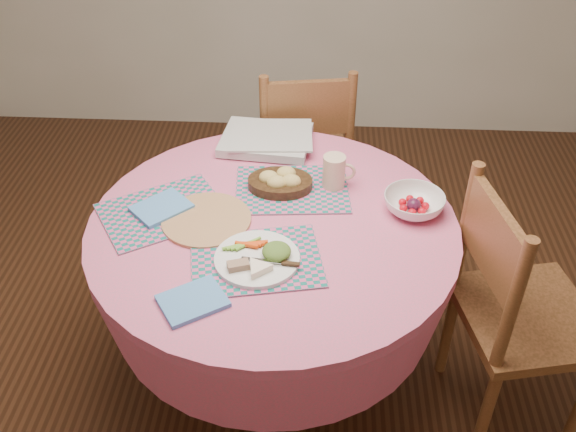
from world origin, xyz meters
name	(u,v)px	position (x,y,z in m)	size (l,w,h in m)	color
ground	(276,369)	(0.00, 0.00, 0.00)	(4.00, 4.00, 0.00)	#331C0F
dining_table	(274,266)	(0.00, 0.00, 0.56)	(1.24, 1.24, 0.75)	#CA5E83
chair_right	(514,309)	(0.82, -0.12, 0.51)	(0.52, 0.53, 0.98)	brown
chair_back	(303,154)	(0.07, 0.84, 0.50)	(0.50, 0.49, 0.96)	brown
placemat_front	(256,260)	(-0.04, -0.20, 0.75)	(0.40, 0.30, 0.01)	#126A61
placemat_left	(163,211)	(-0.38, 0.04, 0.75)	(0.40, 0.30, 0.01)	#126A61
placemat_back	(292,189)	(0.05, 0.19, 0.75)	(0.40, 0.30, 0.01)	#126A61
wicker_trivet	(206,220)	(-0.22, 0.00, 0.76)	(0.30, 0.30, 0.01)	#8C5B3C
napkin_near	(193,301)	(-0.20, -0.39, 0.76)	(0.18, 0.14, 0.01)	#4F89CB
napkin_far	(161,208)	(-0.38, 0.04, 0.76)	(0.18, 0.14, 0.01)	#4F89CB
dinner_plate	(259,258)	(-0.03, -0.20, 0.77)	(0.26, 0.26, 0.05)	white
bread_bowl	(280,181)	(0.01, 0.20, 0.78)	(0.23, 0.23, 0.08)	black
latte_mug	(335,171)	(0.20, 0.22, 0.82)	(0.12, 0.08, 0.12)	beige
fruit_bowl	(414,204)	(0.47, 0.09, 0.78)	(0.21, 0.21, 0.06)	white
newspaper_stack	(267,139)	(-0.06, 0.50, 0.78)	(0.37, 0.30, 0.04)	silver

